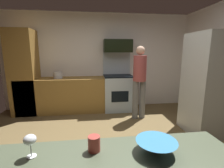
{
  "coord_description": "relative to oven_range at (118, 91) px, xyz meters",
  "views": [
    {
      "loc": [
        -0.22,
        -2.25,
        1.56
      ],
      "look_at": [
        0.1,
        0.3,
        1.05
      ],
      "focal_mm": 25.75,
      "sensor_mm": 36.0,
      "label": 1
    }
  ],
  "objects": [
    {
      "name": "cabinet_column",
      "position": [
        -2.37,
        0.0,
        0.53
      ],
      "size": [
        0.6,
        0.6,
        2.1
      ],
      "primitive_type": "cube",
      "color": "olive",
      "rests_on": "ground"
    },
    {
      "name": "refrigerator",
      "position": [
        1.56,
        -1.51,
        0.44
      ],
      "size": [
        0.85,
        0.79,
        1.91
      ],
      "color": "#B8BDB6",
      "rests_on": "ground"
    },
    {
      "name": "mixing_bowl_small",
      "position": [
        -0.28,
        -3.3,
        0.42
      ],
      "size": [
        0.28,
        0.28,
        0.08
      ],
      "primitive_type": "cone",
      "rotation": [
        3.14,
        0.0,
        0.0
      ],
      "color": "teal",
      "rests_on": "counter_island"
    },
    {
      "name": "stock_pot",
      "position": [
        -1.57,
        0.0,
        0.46
      ],
      "size": [
        0.23,
        0.23,
        0.16
      ],
      "primitive_type": "cylinder",
      "color": "#BBBCC2",
      "rests_on": "lower_cabinet_run"
    },
    {
      "name": "wine_glass_far",
      "position": [
        -1.09,
        -3.25,
        0.5
      ],
      "size": [
        0.08,
        0.08,
        0.15
      ],
      "color": "silver",
      "rests_on": "counter_island"
    },
    {
      "name": "ground_plane",
      "position": [
        -0.47,
        -1.98,
        -0.53
      ],
      "size": [
        5.2,
        4.8,
        0.02
      ],
      "primitive_type": "cube",
      "color": "brown"
    },
    {
      "name": "wall_back",
      "position": [
        -0.47,
        0.36,
        0.78
      ],
      "size": [
        5.2,
        0.12,
        2.6
      ],
      "primitive_type": "cube",
      "color": "silver",
      "rests_on": "ground"
    },
    {
      "name": "lower_cabinet_run",
      "position": [
        -1.37,
        0.0,
        -0.07
      ],
      "size": [
        2.4,
        0.6,
        0.9
      ],
      "primitive_type": "cube",
      "color": "olive",
      "rests_on": "ground"
    },
    {
      "name": "oven_range",
      "position": [
        0.0,
        0.0,
        0.0
      ],
      "size": [
        0.76,
        0.65,
        1.55
      ],
      "color": "#AEBFC6",
      "rests_on": "ground"
    },
    {
      "name": "microwave",
      "position": [
        0.0,
        0.08,
        1.2
      ],
      "size": [
        0.74,
        0.38,
        0.33
      ],
      "primitive_type": "cube",
      "color": "black",
      "rests_on": "oven_range"
    },
    {
      "name": "mug_coffee",
      "position": [
        -0.69,
        -3.23,
        0.43
      ],
      "size": [
        0.08,
        0.08,
        0.11
      ],
      "primitive_type": "cylinder",
      "color": "#9E3931",
      "rests_on": "counter_island"
    },
    {
      "name": "person_cook",
      "position": [
        0.39,
        -0.67,
        0.44
      ],
      "size": [
        0.31,
        0.3,
        1.7
      ],
      "color": "slate",
      "rests_on": "ground"
    }
  ]
}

